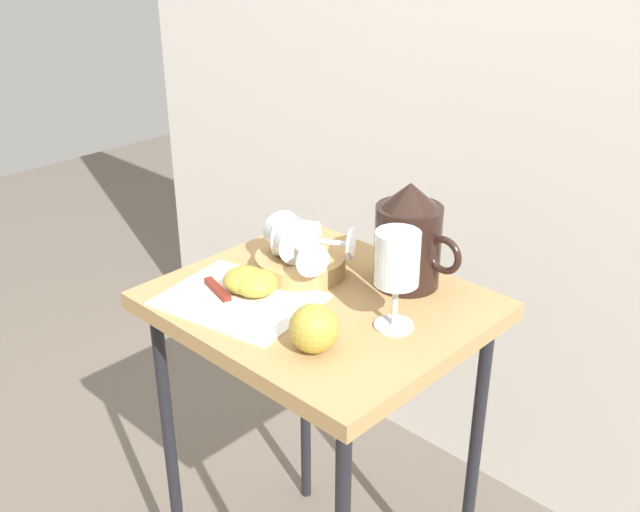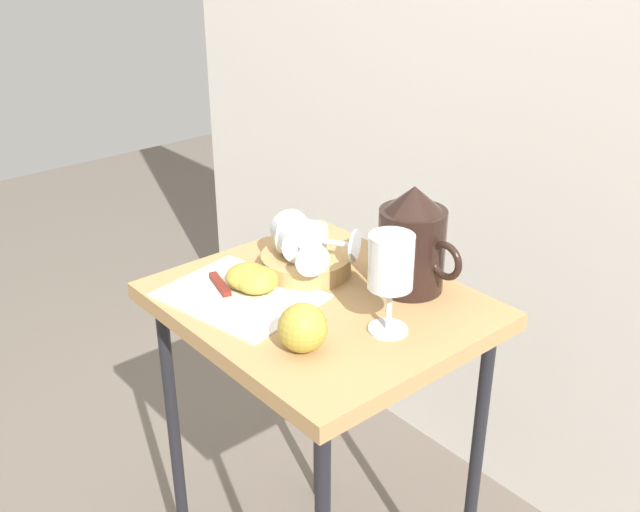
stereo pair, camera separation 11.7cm
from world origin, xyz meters
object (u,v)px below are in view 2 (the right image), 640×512
apple_half_left (247,276)px  wine_glass_tipped_far (296,237)px  apple_half_right (257,280)px  table (320,337)px  pitcher (412,248)px  wine_glass_upright (391,267)px  apple_whole (303,328)px  basket_tray (306,263)px  knife (226,294)px  wine_glass_tipped_near (305,238)px

apple_half_left → wine_glass_tipped_far: bearing=86.0°
apple_half_right → table: bearing=39.7°
pitcher → apple_half_left: bearing=-129.4°
table → apple_half_right: (-0.09, -0.07, 0.10)m
apple_half_left → wine_glass_upright: bearing=18.9°
pitcher → wine_glass_tipped_far: size_ratio=1.18×
wine_glass_tipped_far → apple_whole: (0.20, -0.15, -0.03)m
basket_tray → apple_half_left: apple_half_left is taller
wine_glass_upright → knife: size_ratio=0.78×
table → apple_half_left: apple_half_left is taller
basket_tray → apple_half_left: (-0.01, -0.12, 0.01)m
table → wine_glass_tipped_far: size_ratio=4.44×
table → apple_whole: bearing=-49.6°
wine_glass_upright → knife: wine_glass_upright is taller
table → knife: bearing=-130.2°
wine_glass_upright → table: bearing=-175.2°
apple_half_left → wine_glass_tipped_near: bearing=81.9°
wine_glass_upright → knife: 0.31m
pitcher → apple_whole: (0.03, -0.27, -0.04)m
basket_tray → pitcher: pitcher is taller
apple_half_left → apple_half_right: size_ratio=1.00×
wine_glass_tipped_near → apple_whole: 0.26m
basket_tray → apple_whole: (0.20, -0.17, 0.02)m
table → apple_whole: size_ratio=9.35×
table → wine_glass_tipped_near: size_ratio=4.66×
apple_half_right → knife: (-0.02, -0.05, -0.02)m
basket_tray → wine_glass_upright: wine_glass_upright is taller
basket_tray → wine_glass_tipped_near: 0.05m
apple_half_right → wine_glass_tipped_far: bearing=98.0°
table → apple_whole: 0.20m
wine_glass_upright → apple_half_left: bearing=-161.1°
wine_glass_tipped_near → pitcher: bearing=32.1°
wine_glass_upright → wine_glass_tipped_near: size_ratio=1.08×
pitcher → wine_glass_tipped_far: bearing=-146.3°
basket_tray → wine_glass_upright: size_ratio=0.99×
apple_half_right → wine_glass_upright: bearing=19.4°
apple_half_left → pitcher: bearing=50.6°
apple_half_left → apple_half_right: bearing=12.9°
wine_glass_tipped_near → apple_half_left: bearing=-98.1°
wine_glass_tipped_near → knife: wine_glass_tipped_near is taller
basket_tray → wine_glass_tipped_far: (-0.01, -0.02, 0.05)m
wine_glass_upright → apple_half_left: (-0.26, -0.09, -0.09)m
apple_half_right → knife: 0.06m
wine_glass_tipped_far → pitcher: bearing=33.7°
table → wine_glass_upright: wine_glass_upright is taller
basket_tray → apple_half_right: size_ratio=2.16×
wine_glass_upright → knife: (-0.26, -0.14, -0.10)m
table → basket_tray: 0.14m
basket_tray → wine_glass_tipped_near: size_ratio=1.08×
basket_tray → pitcher: bearing=30.7°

